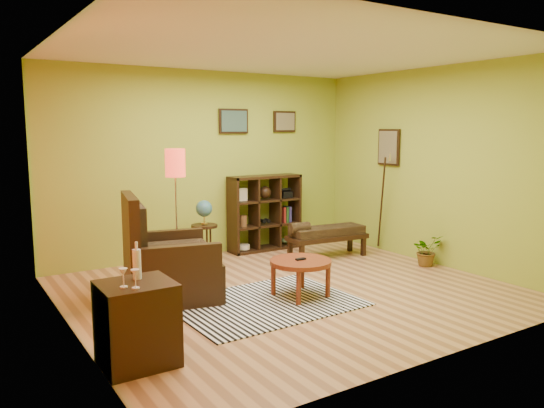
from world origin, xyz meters
TOP-DOWN VIEW (x-y plane):
  - ground at (0.00, 0.00)m, footprint 5.00×5.00m
  - room_shell at (-0.09, 0.01)m, footprint 5.04×4.54m
  - zebra_rug at (-0.51, -0.25)m, footprint 2.02×1.51m
  - coffee_table at (-0.03, -0.26)m, footprint 0.71×0.71m
  - armchair at (-1.36, 0.52)m, footprint 1.18×1.18m
  - side_cabinet at (-2.20, -0.98)m, footprint 0.59×0.53m
  - floor_lamp at (-1.02, 1.02)m, footprint 0.25×0.25m
  - globe_table at (-0.30, 1.75)m, footprint 0.38×0.38m
  - cube_shelf at (0.91, 2.03)m, footprint 1.20×0.35m
  - bench at (1.39, 1.09)m, footprint 1.28×0.56m
  - potted_plant at (2.30, -0.08)m, footprint 0.46×0.50m

SIDE VIEW (x-z plane):
  - ground at x=0.00m, z-range 0.00..0.00m
  - zebra_rug at x=-0.51m, z-range 0.00..0.01m
  - potted_plant at x=2.30m, z-range 0.00..0.35m
  - side_cabinet at x=-2.20m, z-range -0.15..0.86m
  - bench at x=1.39m, z-range 0.08..0.65m
  - armchair at x=-1.36m, z-range -0.24..0.98m
  - coffee_table at x=-0.03m, z-range 0.15..0.61m
  - cube_shelf at x=0.91m, z-range 0.00..1.20m
  - globe_table at x=-0.30m, z-range 0.24..1.16m
  - floor_lamp at x=-1.02m, z-range 0.52..2.22m
  - room_shell at x=-0.09m, z-range 0.39..3.21m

